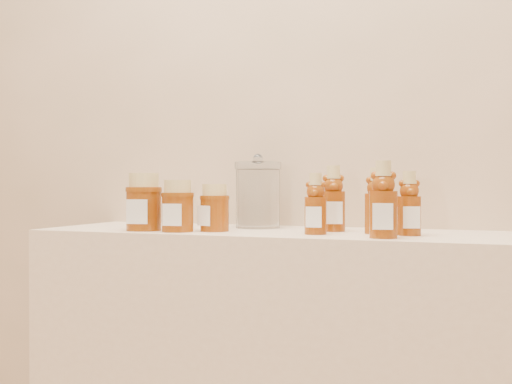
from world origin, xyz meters
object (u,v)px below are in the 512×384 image
at_px(bear_bottle_back_left, 333,194).
at_px(bear_bottle_front_left, 316,200).
at_px(glass_canister, 258,192).
at_px(honey_jar_left, 144,202).

distance_m(bear_bottle_back_left, bear_bottle_front_left, 0.11).
bearing_deg(glass_canister, bear_bottle_front_left, -37.57).
distance_m(honey_jar_left, glass_canister, 0.31).
bearing_deg(bear_bottle_front_left, honey_jar_left, 178.67).
bearing_deg(bear_bottle_front_left, bear_bottle_back_left, 75.67).
distance_m(bear_bottle_back_left, honey_jar_left, 0.49).
xyz_separation_m(bear_bottle_back_left, glass_canister, (-0.22, 0.05, 0.00)).
xyz_separation_m(bear_bottle_front_left, honey_jar_left, (-0.45, -0.04, -0.01)).
xyz_separation_m(bear_bottle_front_left, glass_canister, (-0.21, 0.16, 0.02)).
distance_m(bear_bottle_back_left, glass_canister, 0.23).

